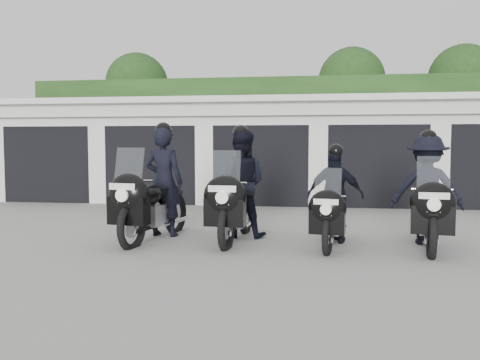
# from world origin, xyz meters

# --- Properties ---
(ground) EXTENTS (80.00, 80.00, 0.00)m
(ground) POSITION_xyz_m (0.00, 0.00, 0.00)
(ground) COLOR gray
(ground) RESTS_ON ground
(garage_block) EXTENTS (16.40, 6.80, 2.96)m
(garage_block) POSITION_xyz_m (-0.00, 8.06, 1.42)
(garage_block) COLOR white
(garage_block) RESTS_ON ground
(background_vegetation) EXTENTS (20.00, 3.90, 5.80)m
(background_vegetation) POSITION_xyz_m (0.37, 12.92, 2.77)
(background_vegetation) COLOR #193613
(background_vegetation) RESTS_ON ground
(police_bike_a) EXTENTS (1.00, 2.45, 2.15)m
(police_bike_a) POSITION_xyz_m (-1.34, 0.39, 0.85)
(police_bike_a) COLOR black
(police_bike_a) RESTS_ON ground
(police_bike_b) EXTENTS (0.99, 2.40, 2.09)m
(police_bike_b) POSITION_xyz_m (0.11, 0.63, 0.88)
(police_bike_b) COLOR black
(police_bike_b) RESTS_ON ground
(police_bike_c) EXTENTS (1.02, 1.99, 1.74)m
(police_bike_c) POSITION_xyz_m (1.77, 0.33, 0.74)
(police_bike_c) COLOR black
(police_bike_c) RESTS_ON ground
(police_bike_d) EXTENTS (1.26, 2.27, 1.99)m
(police_bike_d) POSITION_xyz_m (3.30, 0.44, 0.85)
(police_bike_d) COLOR black
(police_bike_d) RESTS_ON ground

